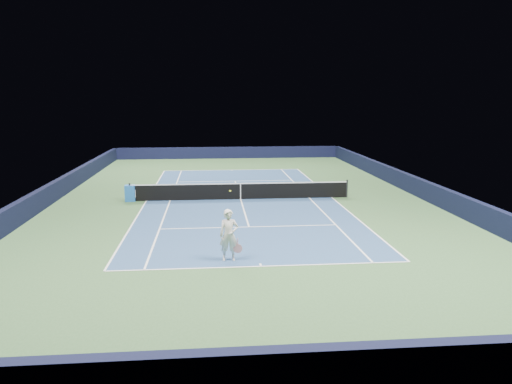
{
  "coord_description": "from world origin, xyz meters",
  "views": [
    {
      "loc": [
        -1.74,
        -28.78,
        5.99
      ],
      "look_at": [
        0.64,
        -3.0,
        1.0
      ],
      "focal_mm": 35.0,
      "sensor_mm": 36.0,
      "label": 1
    }
  ],
  "objects": [
    {
      "name": "wall_right",
      "position": [
        10.82,
        0.0,
        0.55
      ],
      "size": [
        0.35,
        40.0,
        1.1
      ],
      "primitive_type": "cube",
      "color": "black",
      "rests_on": "ground"
    },
    {
      "name": "wall_far",
      "position": [
        0.0,
        19.82,
        0.55
      ],
      "size": [
        22.0,
        0.35,
        1.1
      ],
      "primitive_type": "cube",
      "color": "black",
      "rests_on": "ground"
    },
    {
      "name": "sideline_doubles_left",
      "position": [
        -5.49,
        0.0,
        0.01
      ],
      "size": [
        0.08,
        23.77,
        0.0
      ],
      "primitive_type": "cube",
      "color": "white",
      "rests_on": "ground"
    },
    {
      "name": "court_surface",
      "position": [
        0.0,
        0.0,
        0.0
      ],
      "size": [
        10.97,
        23.77,
        0.01
      ],
      "primitive_type": "cube",
      "color": "navy",
      "rests_on": "ground"
    },
    {
      "name": "wall_near",
      "position": [
        0.0,
        -19.82,
        0.55
      ],
      "size": [
        22.0,
        0.35,
        1.1
      ],
      "primitive_type": "cube",
      "color": "black",
      "rests_on": "ground"
    },
    {
      "name": "service_line_far",
      "position": [
        0.0,
        6.4,
        0.01
      ],
      "size": [
        8.23,
        0.08,
        0.0
      ],
      "primitive_type": "cube",
      "color": "white",
      "rests_on": "ground"
    },
    {
      "name": "sideline_doubles_right",
      "position": [
        5.49,
        0.0,
        0.01
      ],
      "size": [
        0.08,
        23.77,
        0.0
      ],
      "primitive_type": "cube",
      "color": "white",
      "rests_on": "ground"
    },
    {
      "name": "center_service_line",
      "position": [
        0.0,
        0.0,
        0.01
      ],
      "size": [
        0.08,
        12.8,
        0.0
      ],
      "primitive_type": "cube",
      "color": "white",
      "rests_on": "ground"
    },
    {
      "name": "ground",
      "position": [
        0.0,
        0.0,
        0.0
      ],
      "size": [
        40.0,
        40.0,
        0.0
      ],
      "primitive_type": "plane",
      "color": "#32552E",
      "rests_on": "ground"
    },
    {
      "name": "service_line_near",
      "position": [
        0.0,
        -6.4,
        0.01
      ],
      "size": [
        8.23,
        0.08,
        0.0
      ],
      "primitive_type": "cube",
      "color": "white",
      "rests_on": "ground"
    },
    {
      "name": "baseline_far",
      "position": [
        0.0,
        11.88,
        0.01
      ],
      "size": [
        10.97,
        0.08,
        0.0
      ],
      "primitive_type": "cube",
      "color": "white",
      "rests_on": "ground"
    },
    {
      "name": "center_mark_far",
      "position": [
        0.0,
        11.73,
        0.01
      ],
      "size": [
        0.08,
        0.3,
        0.0
      ],
      "primitive_type": "cube",
      "color": "white",
      "rests_on": "ground"
    },
    {
      "name": "sideline_singles_left",
      "position": [
        -4.12,
        0.0,
        0.01
      ],
      "size": [
        0.08,
        23.77,
        0.0
      ],
      "primitive_type": "cube",
      "color": "white",
      "rests_on": "ground"
    },
    {
      "name": "sponsor_cube",
      "position": [
        -6.4,
        0.07,
        0.47
      ],
      "size": [
        0.63,
        0.54,
        0.94
      ],
      "color": "blue",
      "rests_on": "ground"
    },
    {
      "name": "tennis_player",
      "position": [
        -1.1,
        -11.09,
        0.96
      ],
      "size": [
        0.85,
        1.27,
        2.45
      ],
      "color": "silver",
      "rests_on": "ground"
    },
    {
      "name": "center_mark_near",
      "position": [
        0.0,
        -11.73,
        0.01
      ],
      "size": [
        0.08,
        0.3,
        0.0
      ],
      "primitive_type": "cube",
      "color": "white",
      "rests_on": "ground"
    },
    {
      "name": "tennis_net",
      "position": [
        0.0,
        0.0,
        0.5
      ],
      "size": [
        12.9,
        0.1,
        1.07
      ],
      "color": "black",
      "rests_on": "ground"
    },
    {
      "name": "wall_left",
      "position": [
        -10.82,
        0.0,
        0.55
      ],
      "size": [
        0.35,
        40.0,
        1.1
      ],
      "primitive_type": "cube",
      "color": "black",
      "rests_on": "ground"
    },
    {
      "name": "sideline_singles_right",
      "position": [
        4.12,
        0.0,
        0.01
      ],
      "size": [
        0.08,
        23.77,
        0.0
      ],
      "primitive_type": "cube",
      "color": "white",
      "rests_on": "ground"
    },
    {
      "name": "baseline_near",
      "position": [
        0.0,
        -11.88,
        0.01
      ],
      "size": [
        10.97,
        0.08,
        0.0
      ],
      "primitive_type": "cube",
      "color": "white",
      "rests_on": "ground"
    }
  ]
}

